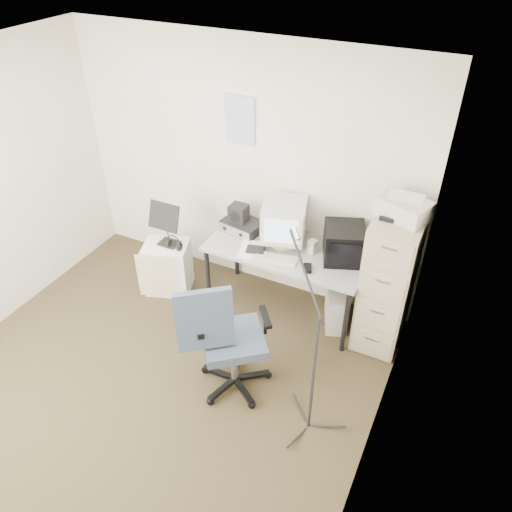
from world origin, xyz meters
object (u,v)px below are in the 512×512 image
at_px(desk, 286,280).
at_px(side_cart, 168,267).
at_px(filing_cabinet, 388,282).
at_px(office_chair, 233,338).

height_order(desk, side_cart, desk).
relative_size(filing_cabinet, desk, 0.87).
height_order(filing_cabinet, side_cart, filing_cabinet).
bearing_deg(desk, side_cart, -169.30).
xyz_separation_m(desk, side_cart, (-1.22, -0.23, -0.09)).
height_order(filing_cabinet, office_chair, filing_cabinet).
distance_m(filing_cabinet, desk, 0.99).
xyz_separation_m(desk, office_chair, (-0.00, -1.07, 0.18)).
distance_m(filing_cabinet, side_cart, 2.22).
relative_size(office_chair, side_cart, 1.97).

